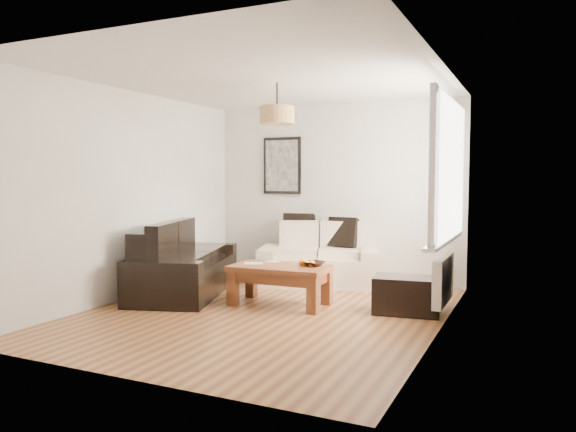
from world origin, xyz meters
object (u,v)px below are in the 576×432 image
at_px(ottoman, 407,295).
at_px(loveseat_cream, 319,255).
at_px(sofa_leather, 184,261).
at_px(coffee_table, 280,285).

bearing_deg(ottoman, loveseat_cream, 142.60).
bearing_deg(sofa_leather, coffee_table, -110.69).
bearing_deg(coffee_table, sofa_leather, 177.03).
height_order(sofa_leather, ottoman, sofa_leather).
xyz_separation_m(sofa_leather, ottoman, (2.88, 0.16, -0.22)).
relative_size(sofa_leather, ottoman, 2.73).
relative_size(loveseat_cream, ottoman, 2.29).
bearing_deg(coffee_table, loveseat_cream, 92.30).
distance_m(loveseat_cream, ottoman, 1.91).
xyz_separation_m(coffee_table, ottoman, (1.46, 0.24, -0.03)).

